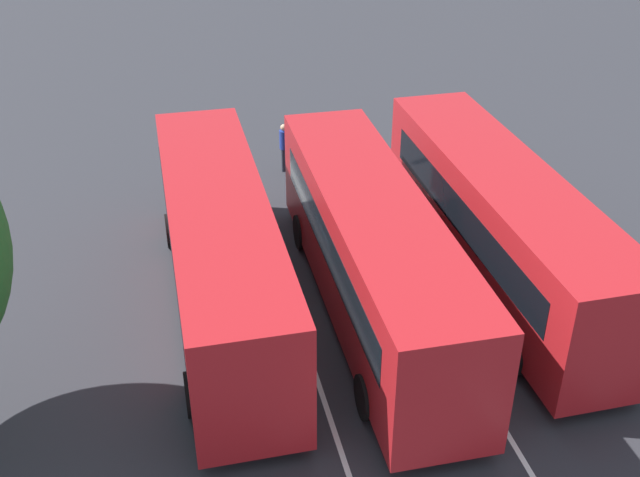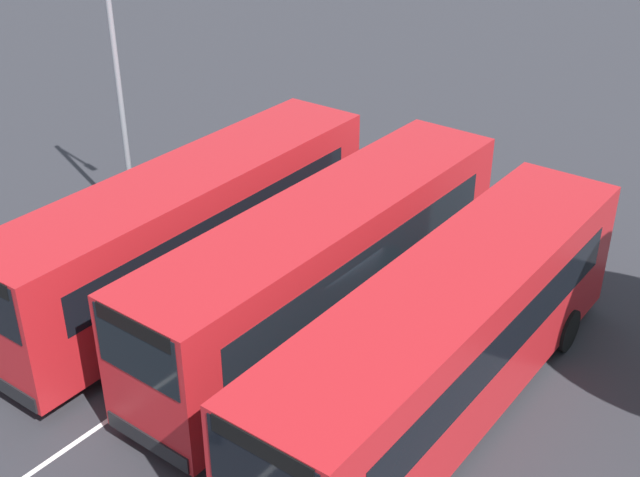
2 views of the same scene
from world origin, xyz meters
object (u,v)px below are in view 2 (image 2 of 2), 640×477
object	(u,v)px
bus_center_left	(327,263)
street_lamp	(121,70)
bus_far_left	(190,228)
bus_center_right	(449,339)

from	to	relation	value
bus_center_left	street_lamp	distance (m)	8.07
bus_center_left	street_lamp	world-z (taller)	street_lamp
bus_far_left	bus_center_left	size ratio (longest dim) A/B	1.00
bus_center_left	bus_center_right	distance (m)	3.85
bus_far_left	bus_center_left	xyz separation A→B (m)	(-1.32, 3.58, 0.00)
bus_far_left	bus_center_left	world-z (taller)	same
bus_center_left	bus_center_right	bearing A→B (deg)	76.25
bus_far_left	street_lamp	world-z (taller)	street_lamp
street_lamp	bus_center_left	bearing A→B (deg)	4.49
bus_far_left	street_lamp	size ratio (longest dim) A/B	1.38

